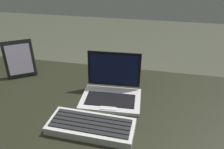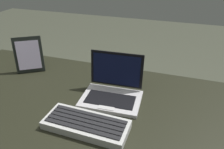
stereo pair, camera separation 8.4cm
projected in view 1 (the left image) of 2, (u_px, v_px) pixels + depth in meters
desk at (96, 118)px, 0.93m from camera, size 1.61×0.71×0.71m
laptop_front at (112, 91)px, 0.92m from camera, size 0.26×0.21×0.18m
external_keyboard at (91, 126)px, 0.76m from camera, size 0.31×0.13×0.03m
photo_frame at (19, 59)px, 1.06m from camera, size 0.15×0.12×0.19m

